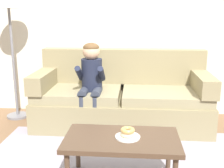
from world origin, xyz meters
TOP-DOWN VIEW (x-y plane):
  - ground at (0.00, 0.00)m, footprint 10.00×10.00m
  - wall_back at (0.00, 1.40)m, footprint 8.00×0.10m
  - area_rug at (0.00, -0.25)m, footprint 2.78×1.72m
  - couch at (-0.05, 0.85)m, footprint 2.23×0.90m
  - coffee_table at (0.01, -0.52)m, footprint 0.97×0.54m
  - person_child at (-0.43, 0.64)m, footprint 0.34×0.58m
  - plate at (0.06, -0.52)m, footprint 0.21×0.21m
  - donut at (0.06, -0.52)m, footprint 0.16×0.16m
  - donut_second at (0.06, -0.52)m, footprint 0.17×0.17m
  - toy_controller at (0.31, 0.02)m, footprint 0.23×0.09m
  - floor_lamp at (-1.56, 0.99)m, footprint 0.43×0.43m

SIDE VIEW (x-z plane):
  - ground at x=0.00m, z-range 0.00..0.00m
  - area_rug at x=0.00m, z-range 0.00..0.01m
  - toy_controller at x=0.31m, z-range 0.00..0.05m
  - couch at x=-0.05m, z-range -0.14..0.84m
  - coffee_table at x=0.01m, z-range 0.17..0.60m
  - plate at x=0.06m, z-range 0.43..0.44m
  - donut at x=0.06m, z-range 0.44..0.48m
  - donut_second at x=0.06m, z-range 0.48..0.51m
  - person_child at x=-0.43m, z-range 0.12..1.22m
  - wall_back at x=0.00m, z-range 0.00..2.80m
  - floor_lamp at x=-1.56m, z-range 0.64..2.42m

